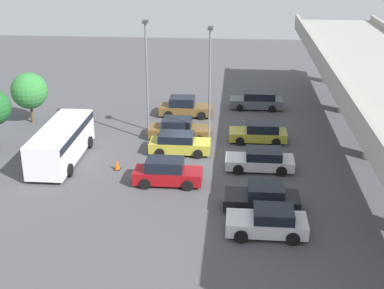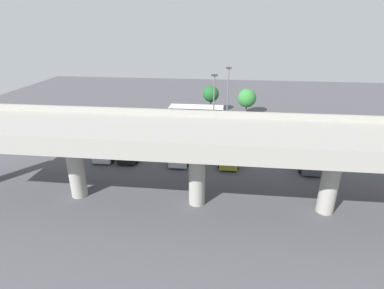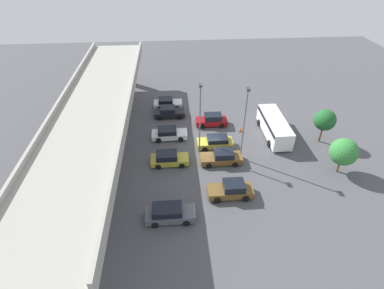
{
  "view_description": "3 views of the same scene",
  "coord_description": "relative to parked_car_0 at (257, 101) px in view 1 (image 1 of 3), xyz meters",
  "views": [
    {
      "loc": [
        36.17,
        3.34,
        15.04
      ],
      "look_at": [
        0.42,
        0.27,
        0.77
      ],
      "focal_mm": 50.0,
      "sensor_mm": 36.0,
      "label": 1
    },
    {
      "loc": [
        -2.12,
        35.08,
        14.58
      ],
      "look_at": [
        1.63,
        2.8,
        1.06
      ],
      "focal_mm": 28.0,
      "sensor_mm": 36.0,
      "label": 2
    },
    {
      "loc": [
        -30.12,
        4.58,
        22.44
      ],
      "look_at": [
        -0.39,
        2.33,
        0.96
      ],
      "focal_mm": 28.0,
      "sensor_mm": 36.0,
      "label": 3
    }
  ],
  "objects": [
    {
      "name": "parked_car_8",
      "position": [
        8.32,
        -0.05,
        -0.04
      ],
      "size": [
        2.15,
        4.4,
        1.52
      ],
      "rotation": [
        0.0,
        0.0,
        -1.57
      ],
      "color": "gold",
      "rests_on": "ground_plane"
    },
    {
      "name": "parked_car_2",
      "position": [
        8.1,
        -6.24,
        -0.04
      ],
      "size": [
        2.19,
        4.9,
        1.59
      ],
      "rotation": [
        0.0,
        0.0,
        1.57
      ],
      "color": "brown",
      "rests_on": "ground_plane"
    },
    {
      "name": "parked_car_4",
      "position": [
        13.63,
        -0.12,
        -0.06
      ],
      "size": [
        2.2,
        4.61,
        1.45
      ],
      "rotation": [
        0.0,
        0.0,
        -1.57
      ],
      "color": "silver",
      "rests_on": "ground_plane"
    },
    {
      "name": "parked_car_7",
      "position": [
        22.03,
        -0.02,
        -0.04
      ],
      "size": [
        2.22,
        4.3,
        1.52
      ],
      "rotation": [
        0.0,
        0.0,
        -1.57
      ],
      "color": "silver",
      "rests_on": "ground_plane"
    },
    {
      "name": "parked_car_5",
      "position": [
        16.4,
        -6.16,
        0.04
      ],
      "size": [
        1.97,
        4.35,
        1.7
      ],
      "rotation": [
        0.0,
        0.0,
        1.57
      ],
      "color": "maroon",
      "rests_on": "ground_plane"
    },
    {
      "name": "shuttle_bus",
      "position": [
        13.28,
        -14.01,
        0.75
      ],
      "size": [
        8.15,
        2.8,
        2.51
      ],
      "color": "white",
      "rests_on": "ground_plane"
    },
    {
      "name": "traffic_cone",
      "position": [
        14.47,
        -9.86,
        -0.43
      ],
      "size": [
        0.44,
        0.44,
        0.7
      ],
      "color": "black",
      "rests_on": "ground_plane"
    },
    {
      "name": "parked_car_6",
      "position": [
        19.27,
        -0.22,
        -0.04
      ],
      "size": [
        2.23,
        4.39,
        1.53
      ],
      "rotation": [
        0.0,
        0.0,
        -1.57
      ],
      "color": "black",
      "rests_on": "ground_plane"
    },
    {
      "name": "lamp_post_near_aisle",
      "position": [
        8.67,
        -8.61,
        4.53
      ],
      "size": [
        0.7,
        0.35,
        9.18
      ],
      "color": "slate",
      "rests_on": "ground_plane"
    },
    {
      "name": "parked_car_0",
      "position": [
        0.0,
        0.0,
        0.0
      ],
      "size": [
        2.14,
        4.67,
        1.58
      ],
      "rotation": [
        0.0,
        0.0,
        -1.57
      ],
      "color": "#515660",
      "rests_on": "ground_plane"
    },
    {
      "name": "highway_overpass",
      "position": [
        10.97,
        7.95,
        4.93
      ],
      "size": [
        43.74,
        7.97,
        7.14
      ],
      "color": "#9E9B93",
      "rests_on": "ground_plane"
    },
    {
      "name": "tree_front_left",
      "position": [
        5.46,
        -19.12,
        2.01
      ],
      "size": [
        3.03,
        3.03,
        4.29
      ],
      "color": "brown",
      "rests_on": "ground_plane"
    },
    {
      "name": "parked_car_3",
      "position": [
        11.17,
        -5.95,
        -0.03
      ],
      "size": [
        2.12,
        4.43,
        1.52
      ],
      "rotation": [
        0.0,
        0.0,
        1.57
      ],
      "color": "gold",
      "rests_on": "ground_plane"
    },
    {
      "name": "ground_plane",
      "position": [
        10.97,
        -5.27,
        -0.76
      ],
      "size": [
        90.78,
        90.78,
        0.0
      ],
      "primitive_type": "plane",
      "color": "#4C4C51"
    },
    {
      "name": "lamp_post_mid_lot",
      "position": [
        10.24,
        -3.82,
        4.47
      ],
      "size": [
        0.7,
        0.35,
        9.05
      ],
      "color": "slate",
      "rests_on": "ground_plane"
    },
    {
      "name": "parked_car_1",
      "position": [
        2.63,
        -6.36,
        0.02
      ],
      "size": [
        2.16,
        4.63,
        1.7
      ],
      "rotation": [
        0.0,
        0.0,
        1.57
      ],
      "color": "brown",
      "rests_on": "ground_plane"
    }
  ]
}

